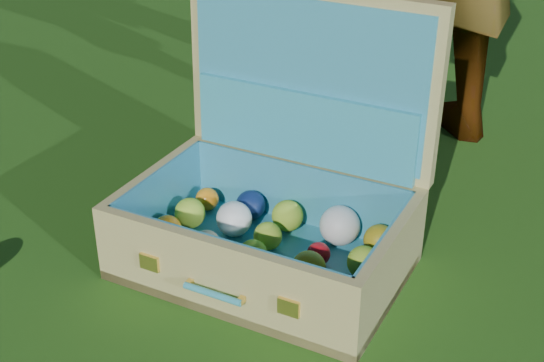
# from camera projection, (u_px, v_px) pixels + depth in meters

# --- Properties ---
(ground) EXTENTS (60.00, 60.00, 0.00)m
(ground) POSITION_uv_depth(u_px,v_px,m) (277.00, 298.00, 1.39)
(ground) COLOR #215114
(ground) RESTS_ON ground
(suitcase) EXTENTS (0.61, 0.51, 0.50)m
(suitcase) POSITION_uv_depth(u_px,v_px,m) (281.00, 191.00, 1.46)
(suitcase) COLOR tan
(suitcase) RESTS_ON ground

